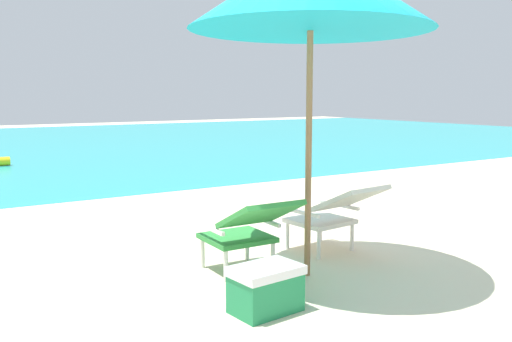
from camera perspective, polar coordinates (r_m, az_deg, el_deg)
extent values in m
plane|color=beige|center=(8.45, -12.81, -2.25)|extent=(40.00, 40.00, 0.00)
cube|color=#28B2B7|center=(16.94, -22.87, 2.39)|extent=(40.00, 18.00, 0.01)
cube|color=#338E3D|center=(4.65, -1.96, -6.88)|extent=(0.53, 0.51, 0.04)
cube|color=#338E3D|center=(4.28, 0.42, -4.47)|extent=(0.53, 0.53, 0.27)
cylinder|color=white|center=(4.77, -5.52, -8.38)|extent=(0.04, 0.04, 0.26)
cylinder|color=white|center=(4.97, -0.90, -7.68)|extent=(0.04, 0.04, 0.26)
cylinder|color=white|center=(4.42, -3.13, -9.73)|extent=(0.04, 0.04, 0.26)
cylinder|color=white|center=(4.63, 1.74, -8.88)|extent=(0.04, 0.04, 0.26)
cube|color=white|center=(4.50, -4.87, -5.82)|extent=(0.04, 0.50, 0.03)
cube|color=white|center=(4.75, 0.79, -5.07)|extent=(0.04, 0.50, 0.03)
cube|color=silver|center=(5.28, 6.59, -5.12)|extent=(0.57, 0.55, 0.04)
cube|color=silver|center=(4.98, 9.62, -2.81)|extent=(0.57, 0.57, 0.27)
cylinder|color=white|center=(5.32, 3.26, -6.65)|extent=(0.04, 0.04, 0.26)
cylinder|color=white|center=(5.61, 6.64, -5.91)|extent=(0.04, 0.04, 0.26)
cylinder|color=white|center=(5.02, 6.48, -7.56)|extent=(0.04, 0.04, 0.26)
cylinder|color=white|center=(5.33, 9.85, -6.71)|extent=(0.04, 0.04, 0.26)
cube|color=white|center=(5.08, 4.53, -4.23)|extent=(0.08, 0.50, 0.03)
cube|color=white|center=(5.44, 8.55, -3.47)|extent=(0.08, 0.50, 0.03)
cylinder|color=olive|center=(4.41, 5.43, 1.68)|extent=(0.05, 0.05, 1.98)
cube|color=#1E844C|center=(3.84, 1.00, -12.46)|extent=(0.48, 0.34, 0.26)
cube|color=white|center=(3.79, 1.01, -10.20)|extent=(0.50, 0.36, 0.06)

